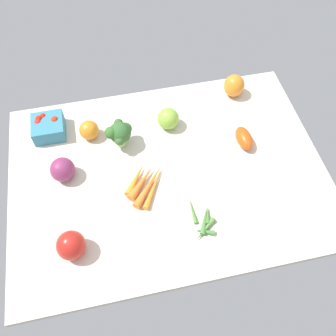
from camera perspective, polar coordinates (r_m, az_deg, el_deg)
The scene contains 11 objects.
tablecloth at distance 123.82cm, azimuth -0.00°, elevation -0.76°, with size 104.00×76.00×2.00cm, color beige.
bell_pepper_red at distance 109.63cm, azimuth -14.71°, elevation -11.47°, with size 8.32×8.32×9.12cm, color red.
red_onion_center at distance 123.32cm, azimuth -15.94°, elevation -0.24°, with size 7.97×7.97×7.97cm, color #84305C.
roma_tomato at distance 130.47cm, azimuth 11.66°, elevation 4.51°, with size 9.88×5.09×5.09cm, color #D55014.
carrot_bunch at distance 119.18cm, azimuth -3.61°, elevation -2.40°, with size 14.67×17.53×2.91cm.
heirloom_tomato_green at distance 131.69cm, azimuth 0.03°, elevation 7.62°, with size 7.73×7.73×7.73cm, color #89BB3E.
bell_pepper_orange at distance 144.35cm, azimuth 10.16°, elevation 12.39°, with size 7.75×7.75×8.79cm, color orange.
okra_pile at distance 113.61cm, azimuth 5.51°, elevation -8.32°, with size 8.32×15.23×1.80cm.
heirloom_tomato_orange at distance 131.83cm, azimuth -12.07°, elevation 5.74°, with size 6.82×6.82×6.82cm, color orange.
berry_basket at distance 136.93cm, azimuth -17.99°, elevation 6.07°, with size 10.84×10.84×6.53cm.
broccoli_head at distance 125.47cm, azimuth -7.41°, elevation 5.44°, with size 9.34×9.22×10.33cm.
Camera 1 is at (-14.08, -65.07, 105.40)cm, focal length 39.53 mm.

